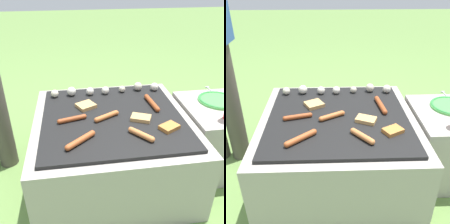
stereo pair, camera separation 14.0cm
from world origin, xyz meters
TOP-DOWN VIEW (x-y plane):
  - ground_plane at (0.00, 0.00)m, footprint 14.00×14.00m
  - grill at (0.00, 0.00)m, footprint 0.84×0.84m
  - side_ledge at (0.65, 0.01)m, footprint 0.44×0.46m
  - sausage_front_center at (-0.18, -0.23)m, footprint 0.14×0.13m
  - sausage_back_center at (-0.03, -0.03)m, footprint 0.14×0.09m
  - sausage_mid_left at (0.25, 0.09)m, footprint 0.04×0.20m
  - sausage_front_left at (-0.21, -0.03)m, footprint 0.15×0.06m
  - sausage_back_left at (0.10, -0.22)m, footprint 0.11×0.12m
  - bread_slice_left at (-0.13, 0.11)m, footprint 0.13×0.12m
  - bread_slice_center at (0.14, -0.07)m, footprint 0.12×0.10m
  - bread_slice_right at (0.26, -0.18)m, footprint 0.11×0.10m
  - mushroom_row at (0.01, 0.28)m, footprint 0.68×0.07m
  - fork_utensil at (0.68, 0.19)m, footprint 0.02×0.20m

SIDE VIEW (x-z plane):
  - ground_plane at x=0.00m, z-range 0.00..0.00m
  - grill at x=0.00m, z-range 0.00..0.41m
  - side_ledge at x=0.65m, z-range 0.00..0.41m
  - fork_utensil at x=0.68m, z-range 0.41..0.42m
  - bread_slice_left at x=-0.13m, z-range 0.41..0.43m
  - bread_slice_center at x=0.14m, z-range 0.41..0.43m
  - bread_slice_right at x=0.26m, z-range 0.41..0.43m
  - sausage_front_left at x=-0.21m, z-range 0.41..0.43m
  - sausage_back_center at x=-0.03m, z-range 0.41..0.43m
  - sausage_back_left at x=0.10m, z-range 0.41..0.44m
  - sausage_front_center at x=-0.18m, z-range 0.41..0.44m
  - sausage_mid_left at x=0.25m, z-range 0.41..0.44m
  - mushroom_row at x=0.01m, z-range 0.41..0.46m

